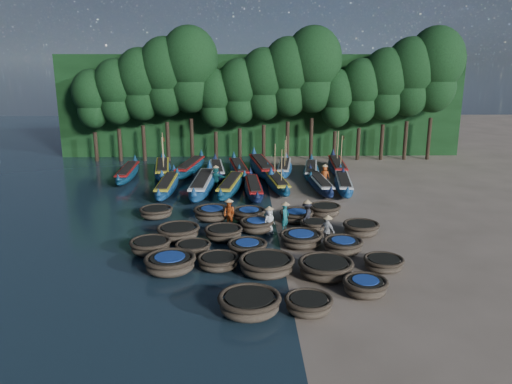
{
  "coord_description": "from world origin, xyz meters",
  "views": [
    {
      "loc": [
        -1.94,
        -27.7,
        9.54
      ],
      "look_at": [
        -1.1,
        3.13,
        1.3
      ],
      "focal_mm": 35.0,
      "sensor_mm": 36.0,
      "label": 1
    }
  ],
  "objects_px": {
    "coracle_10": "(151,246)",
    "long_boat_13": "(239,169)",
    "long_boat_8": "(343,184)",
    "long_boat_15": "(284,168)",
    "coracle_2": "(249,304)",
    "coracle_3": "(309,304)",
    "coracle_21": "(212,213)",
    "coracle_11": "(193,248)",
    "fisherman_1": "(285,215)",
    "coracle_19": "(361,228)",
    "coracle_15": "(178,232)",
    "fisherman_3": "(307,214)",
    "fisherman_0": "(269,220)",
    "long_boat_5": "(254,188)",
    "long_boat_12": "(217,170)",
    "coracle_5": "(170,263)",
    "coracle_16": "(224,233)",
    "coracle_18": "(314,225)",
    "long_boat_14": "(262,167)",
    "coracle_9": "(384,263)",
    "long_boat_3": "(203,184)",
    "long_boat_6": "(276,182)",
    "long_boat_7": "(320,184)",
    "coracle_7": "(267,265)",
    "fisherman_2": "(229,213)",
    "coracle_22": "(249,215)",
    "long_boat_4": "(231,185)",
    "long_boat_17": "(337,167)",
    "fisherman_5": "(216,177)",
    "long_boat_9": "(128,173)",
    "long_boat_11": "(191,167)",
    "coracle_17": "(257,225)",
    "long_boat_2": "(167,186)",
    "coracle_6": "(218,262)",
    "long_boat_10": "(163,169)",
    "coracle_4": "(365,286)",
    "coracle_24": "(325,210)",
    "fisherman_4": "(327,230)",
    "coracle_8": "(326,268)",
    "coracle_13": "(301,239)",
    "coracle_20": "(156,212)",
    "fisherman_6": "(325,174)"
  },
  "relations": [
    {
      "from": "long_boat_10",
      "to": "coracle_4",
      "type": "bearing_deg",
      "value": -70.43
    },
    {
      "from": "coracle_17",
      "to": "long_boat_3",
      "type": "relative_size",
      "value": 0.21
    },
    {
      "from": "coracle_3",
      "to": "fisherman_6",
      "type": "height_order",
      "value": "fisherman_6"
    },
    {
      "from": "coracle_2",
      "to": "long_boat_12",
      "type": "height_order",
      "value": "long_boat_12"
    },
    {
      "from": "long_boat_12",
      "to": "fisherman_4",
      "type": "distance_m",
      "value": 17.72
    },
    {
      "from": "coracle_10",
      "to": "fisherman_5",
      "type": "bearing_deg",
      "value": 78.7
    },
    {
      "from": "coracle_6",
      "to": "coracle_15",
      "type": "height_order",
      "value": "coracle_15"
    },
    {
      "from": "long_boat_13",
      "to": "long_boat_15",
      "type": "xyz_separation_m",
      "value": [
        3.91,
        0.59,
        -0.04
      ]
    },
    {
      "from": "coracle_11",
      "to": "long_boat_14",
      "type": "relative_size",
      "value": 0.24
    },
    {
      "from": "fisherman_0",
      "to": "fisherman_1",
      "type": "distance_m",
      "value": 1.1
    },
    {
      "from": "coracle_21",
      "to": "coracle_11",
      "type": "bearing_deg",
      "value": -96.6
    },
    {
      "from": "coracle_9",
      "to": "long_boat_3",
      "type": "bearing_deg",
      "value": 123.42
    },
    {
      "from": "coracle_7",
      "to": "coracle_11",
      "type": "distance_m",
      "value": 4.35
    },
    {
      "from": "coracle_16",
      "to": "fisherman_2",
      "type": "relative_size",
      "value": 1.15
    },
    {
      "from": "coracle_2",
      "to": "coracle_3",
      "type": "bearing_deg",
      "value": 0.8
    },
    {
      "from": "coracle_22",
      "to": "coracle_6",
      "type": "bearing_deg",
      "value": -102.33
    },
    {
      "from": "coracle_17",
      "to": "coracle_18",
      "type": "height_order",
      "value": "coracle_17"
    },
    {
      "from": "coracle_10",
      "to": "long_boat_13",
      "type": "relative_size",
      "value": 0.27
    },
    {
      "from": "coracle_6",
      "to": "fisherman_3",
      "type": "distance_m",
      "value": 7.58
    },
    {
      "from": "long_boat_3",
      "to": "fisherman_1",
      "type": "bearing_deg",
      "value": -54.92
    },
    {
      "from": "coracle_5",
      "to": "coracle_16",
      "type": "relative_size",
      "value": 1.32
    },
    {
      "from": "coracle_16",
      "to": "coracle_13",
      "type": "bearing_deg",
      "value": -15.92
    },
    {
      "from": "long_boat_8",
      "to": "long_boat_15",
      "type": "relative_size",
      "value": 1.03
    },
    {
      "from": "long_boat_3",
      "to": "fisherman_5",
      "type": "distance_m",
      "value": 1.53
    },
    {
      "from": "long_boat_2",
      "to": "coracle_6",
      "type": "bearing_deg",
      "value": -72.24
    },
    {
      "from": "coracle_7",
      "to": "fisherman_2",
      "type": "bearing_deg",
      "value": 105.38
    },
    {
      "from": "coracle_10",
      "to": "fisherman_5",
      "type": "distance_m",
      "value": 13.47
    },
    {
      "from": "coracle_13",
      "to": "coracle_21",
      "type": "xyz_separation_m",
      "value": [
        -4.91,
        4.51,
        0.03
      ]
    },
    {
      "from": "long_boat_6",
      "to": "long_boat_7",
      "type": "bearing_deg",
      "value": -16.05
    },
    {
      "from": "coracle_18",
      "to": "long_boat_8",
      "type": "relative_size",
      "value": 0.23
    },
    {
      "from": "coracle_10",
      "to": "long_boat_4",
      "type": "relative_size",
      "value": 0.27
    },
    {
      "from": "coracle_10",
      "to": "long_boat_2",
      "type": "bearing_deg",
      "value": 94.26
    },
    {
      "from": "coracle_19",
      "to": "coracle_15",
      "type": "bearing_deg",
      "value": -178.45
    },
    {
      "from": "coracle_22",
      "to": "fisherman_1",
      "type": "bearing_deg",
      "value": -38.77
    },
    {
      "from": "coracle_10",
      "to": "fisherman_1",
      "type": "height_order",
      "value": "fisherman_1"
    },
    {
      "from": "coracle_2",
      "to": "coracle_22",
      "type": "height_order",
      "value": "coracle_2"
    },
    {
      "from": "long_boat_17",
      "to": "coracle_16",
      "type": "bearing_deg",
      "value": -115.33
    },
    {
      "from": "coracle_10",
      "to": "fisherman_0",
      "type": "distance_m",
      "value": 6.76
    },
    {
      "from": "coracle_16",
      "to": "long_boat_9",
      "type": "relative_size",
      "value": 0.27
    },
    {
      "from": "coracle_7",
      "to": "coracle_11",
      "type": "relative_size",
      "value": 1.37
    },
    {
      "from": "long_boat_14",
      "to": "coracle_21",
      "type": "bearing_deg",
      "value": -112.79
    },
    {
      "from": "coracle_20",
      "to": "long_boat_13",
      "type": "bearing_deg",
      "value": 66.63
    },
    {
      "from": "coracle_18",
      "to": "long_boat_14",
      "type": "xyz_separation_m",
      "value": [
        -2.42,
        14.91,
        0.24
      ]
    },
    {
      "from": "coracle_11",
      "to": "long_boat_6",
      "type": "bearing_deg",
      "value": 68.88
    },
    {
      "from": "long_boat_9",
      "to": "long_boat_11",
      "type": "distance_m",
      "value": 5.31
    },
    {
      "from": "long_boat_5",
      "to": "fisherman_1",
      "type": "xyz_separation_m",
      "value": [
        1.63,
        -7.88,
        0.42
      ]
    },
    {
      "from": "fisherman_3",
      "to": "fisherman_0",
      "type": "bearing_deg",
      "value": -42.74
    },
    {
      "from": "coracle_2",
      "to": "fisherman_1",
      "type": "relative_size",
      "value": 1.54
    },
    {
      "from": "coracle_8",
      "to": "long_boat_9",
      "type": "height_order",
      "value": "long_boat_9"
    },
    {
      "from": "coracle_24",
      "to": "long_boat_9",
      "type": "relative_size",
      "value": 0.26
    }
  ]
}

